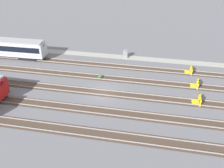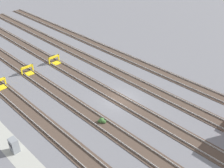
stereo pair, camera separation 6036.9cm
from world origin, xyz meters
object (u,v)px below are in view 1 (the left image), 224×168
object	(u,v)px
bumper_stop_middle_track	(198,100)
weed_clump	(100,77)
electrical_cabinet	(125,54)
subway_car_back_row_leftmost	(2,47)
bumper_stop_nearest_track	(190,70)
bumper_stop_near_inner_track	(196,84)

from	to	relation	value
bumper_stop_middle_track	weed_clump	size ratio (longest dim) A/B	2.18
electrical_cabinet	weed_clump	bearing A→B (deg)	71.74
subway_car_back_row_leftmost	electrical_cabinet	bearing A→B (deg)	-170.01
subway_car_back_row_leftmost	bumper_stop_middle_track	bearing A→B (deg)	165.69
bumper_stop_nearest_track	bumper_stop_middle_track	xyz separation A→B (m)	(-0.64, 9.54, 0.00)
subway_car_back_row_leftmost	bumper_stop_nearest_track	world-z (taller)	subway_car_back_row_leftmost
bumper_stop_nearest_track	weed_clump	size ratio (longest dim) A/B	2.18
bumper_stop_nearest_track	bumper_stop_middle_track	distance (m)	9.56
subway_car_back_row_leftmost	bumper_stop_nearest_track	xyz separation A→B (m)	(-36.67, -0.02, -1.53)
weed_clump	bumper_stop_near_inner_track	bearing A→B (deg)	-179.54
bumper_stop_near_inner_track	weed_clump	xyz separation A→B (m)	(16.05, 0.13, -0.27)
bumper_stop_near_inner_track	bumper_stop_middle_track	bearing A→B (deg)	89.05
subway_car_back_row_leftmost	bumper_stop_near_inner_track	bearing A→B (deg)	172.78
bumper_stop_nearest_track	bumper_stop_near_inner_track	bearing A→B (deg)	98.65
subway_car_back_row_leftmost	electrical_cabinet	xyz separation A→B (m)	(-24.37, -4.29, -1.24)
bumper_stop_nearest_track	weed_clump	distance (m)	16.09
weed_clump	bumper_stop_nearest_track	bearing A→B (deg)	-162.34
bumper_stop_middle_track	bumper_stop_nearest_track	bearing A→B (deg)	-86.14
subway_car_back_row_leftmost	weed_clump	xyz separation A→B (m)	(-21.35, 4.87, -1.80)
weed_clump	electrical_cabinet	bearing A→B (deg)	-108.26
bumper_stop_middle_track	weed_clump	bearing A→B (deg)	-16.25
bumper_stop_near_inner_track	electrical_cabinet	world-z (taller)	electrical_cabinet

